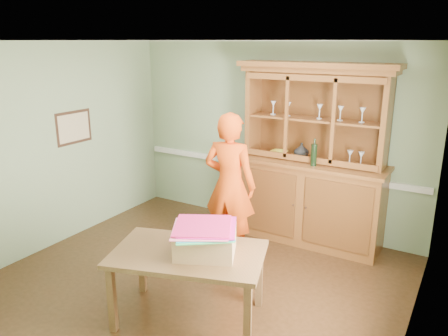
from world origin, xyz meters
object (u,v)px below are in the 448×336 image
Objects in this scene: cardboard_box at (205,242)px; person at (230,185)px; dining_table at (188,260)px; china_hutch at (310,181)px.

person is at bearing 110.82° from cardboard_box.
cardboard_box is 0.30× the size of person.
china_hutch is at bearing 63.02° from dining_table.
china_hutch is 1.47× the size of dining_table.
china_hutch is at bearing 84.94° from cardboard_box.
china_hutch is 1.17m from person.
cardboard_box reaches higher than dining_table.
cardboard_box is 1.48m from person.
dining_table is 3.00× the size of cardboard_box.
dining_table is 1.50m from person.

